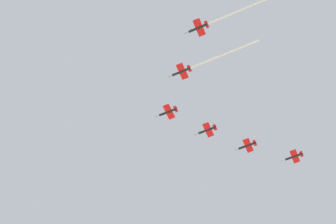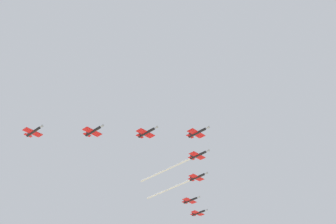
{
  "view_description": "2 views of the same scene",
  "coord_description": "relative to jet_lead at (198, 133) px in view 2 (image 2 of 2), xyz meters",
  "views": [
    {
      "loc": [
        -55.36,
        -89.24,
        2.58
      ],
      "look_at": [
        -12.8,
        8.01,
        207.17
      ],
      "focal_mm": 49.44,
      "sensor_mm": 36.0,
      "label": 1
    },
    {
      "loc": [
        9.24,
        194.75,
        90.94
      ],
      "look_at": [
        0.74,
        24.34,
        206.61
      ],
      "focal_mm": 54.17,
      "sensor_mm": 36.0,
      "label": 2
    }
  ],
  "objects": [
    {
      "name": "jet_port_trail",
      "position": [
        71.12,
        -2.4,
        -0.19
      ],
      "size": [
        9.65,
        10.17,
        2.47
      ],
      "rotation": [
        0.0,
        0.0,
        0.75
      ],
      "color": "black"
    },
    {
      "name": "jet_starboard_outer",
      "position": [
        45.02,
        0.98,
        -1.23
      ],
      "size": [
        9.65,
        10.17,
        2.47
      ],
      "rotation": [
        0.0,
        0.0,
        0.75
      ],
      "color": "black"
    },
    {
      "name": "jet_starboard_inner",
      "position": [
        22.11,
        0.92,
        -1.22
      ],
      "size": [
        9.65,
        10.17,
        2.47
      ],
      "rotation": [
        0.0,
        0.0,
        0.75
      ],
      "color": "black"
    },
    {
      "name": "jet_center_rear",
      "position": [
        -3.16,
        -71.09,
        0.19
      ],
      "size": [
        9.65,
        10.17,
        2.47
      ],
      "rotation": [
        0.0,
        0.0,
        0.75
      ],
      "color": "black"
    },
    {
      "name": "jet_port_inner",
      "position": [
        5.03,
        -30.28,
        1.21
      ],
      "size": [
        32.05,
        34.55,
        2.47
      ],
      "rotation": [
        0.0,
        0.0,
        0.75
      ],
      "color": "black"
    },
    {
      "name": "jet_port_outer",
      "position": [
        2.47,
        -52.34,
        1.23
      ],
      "size": [
        30.31,
        32.67,
        2.47
      ],
      "rotation": [
        0.0,
        0.0,
        0.75
      ],
      "color": "black"
    },
    {
      "name": "jet_starboard_trail",
      "position": [
        -9.45,
        -89.12,
        0.52
      ],
      "size": [
        9.65,
        10.17,
        2.47
      ],
      "rotation": [
        0.0,
        0.0,
        0.75
      ],
      "color": "black"
    },
    {
      "name": "jet_lead",
      "position": [
        0.0,
        0.0,
        0.0
      ],
      "size": [
        9.65,
        10.17,
        2.47
      ],
      "rotation": [
        0.0,
        0.0,
        0.75
      ],
      "color": "black"
    }
  ]
}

